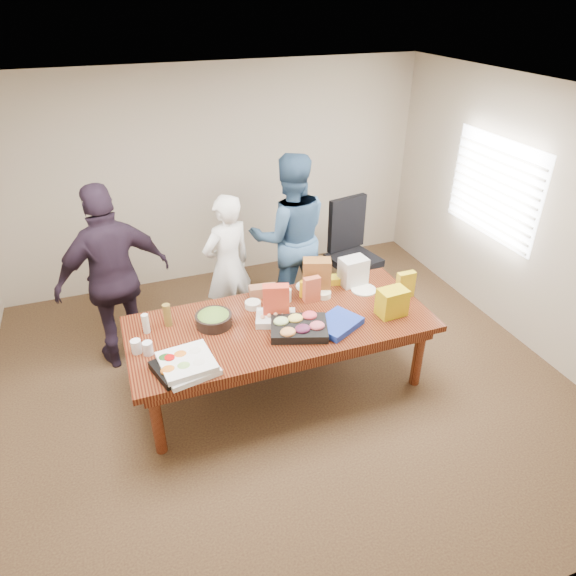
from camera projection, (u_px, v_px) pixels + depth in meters
name	position (u px, v px, depth m)	size (l,w,h in m)	color
floor	(282.00, 384.00, 5.13)	(5.50, 5.00, 0.02)	#47301E
ceiling	(279.00, 100.00, 3.74)	(5.50, 5.00, 0.02)	white
wall_back	(214.00, 177.00, 6.45)	(5.50, 0.04, 2.70)	beige
wall_front	(458.00, 497.00, 2.42)	(5.50, 0.04, 2.70)	beige
wall_right	(532.00, 221.00, 5.25)	(0.04, 5.00, 2.70)	beige
window_panel	(494.00, 188.00, 5.65)	(0.03, 1.40, 1.10)	white
window_blinds	(491.00, 189.00, 5.64)	(0.04, 1.36, 1.00)	beige
conference_table	(281.00, 353.00, 4.93)	(2.80, 1.20, 0.75)	#4C1C0F
office_chair	(354.00, 256.00, 6.19)	(0.62, 0.62, 1.22)	black
person_center	(228.00, 266.00, 5.54)	(0.59, 0.39, 1.63)	white
person_right	(290.00, 237.00, 5.82)	(0.94, 0.73, 1.93)	#33547B
person_left	(114.00, 278.00, 5.00)	(1.13, 0.47, 1.93)	black
veggie_tray	(183.00, 365.00, 4.14)	(0.45, 0.35, 0.07)	black
fruit_tray	(299.00, 328.00, 4.58)	(0.50, 0.39, 0.08)	black
sheet_cake	(276.00, 318.00, 4.73)	(0.36, 0.27, 0.06)	silver
salad_bowl	(214.00, 320.00, 4.67)	(0.34, 0.34, 0.11)	black
chip_bag_blue	(337.00, 324.00, 4.65)	(0.42, 0.31, 0.06)	#1A33A4
chip_bag_red	(276.00, 302.00, 4.70)	(0.24, 0.10, 0.35)	red
chip_bag_yellow	(405.00, 285.00, 5.04)	(0.18, 0.07, 0.27)	gold
chip_bag_orange	(312.00, 289.00, 4.99)	(0.16, 0.07, 0.26)	#C95A38
mayo_jar	(287.00, 295.00, 5.01)	(0.09, 0.09, 0.13)	white
mustard_bottle	(302.00, 289.00, 5.08)	(0.06, 0.06, 0.17)	#ECAB09
dressing_bottle	(167.00, 315.00, 4.63)	(0.07, 0.07, 0.22)	brown
ranch_bottle	(146.00, 324.00, 4.55)	(0.06, 0.06, 0.18)	silver
banana_bunch	(340.00, 279.00, 5.34)	(0.22, 0.13, 0.07)	yellow
bread_loaf	(263.00, 291.00, 5.11)	(0.27, 0.12, 0.11)	#8E5B3D
kraft_bag	(317.00, 276.00, 5.11)	(0.28, 0.16, 0.36)	brown
red_cup	(170.00, 362.00, 4.14)	(0.08, 0.08, 0.11)	#B50404
clear_cup_a	(148.00, 348.00, 4.29)	(0.09, 0.09, 0.12)	white
clear_cup_b	(136.00, 346.00, 4.31)	(0.09, 0.09, 0.12)	white
pizza_box_lower	(188.00, 367.00, 4.14)	(0.42, 0.42, 0.05)	white
pizza_box_upper	(187.00, 362.00, 4.12)	(0.42, 0.42, 0.05)	white
plate_a	(364.00, 290.00, 5.22)	(0.26, 0.26, 0.01)	white
plate_b	(307.00, 286.00, 5.28)	(0.23, 0.23, 0.01)	white
dip_bowl_a	(324.00, 294.00, 5.10)	(0.15, 0.15, 0.06)	#F4F1C9
dip_bowl_b	(253.00, 305.00, 4.93)	(0.15, 0.15, 0.06)	silver
grocery_bag_white	(353.00, 271.00, 5.27)	(0.27, 0.19, 0.29)	silver
grocery_bag_yellow	(392.00, 302.00, 4.78)	(0.26, 0.18, 0.26)	gold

